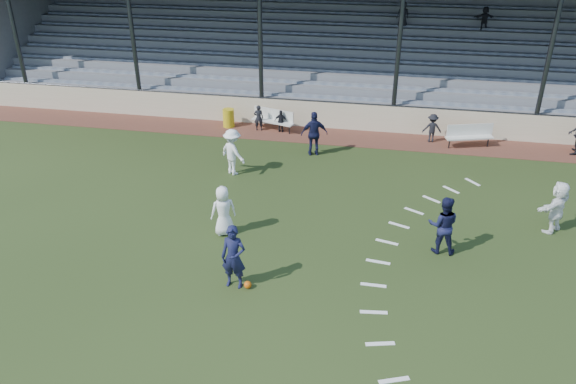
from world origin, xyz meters
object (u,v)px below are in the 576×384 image
object	(u,v)px
trash_bin	(229,118)
player_white_lead	(223,211)
football	(248,285)
bench_right	(470,134)
player_navy_lead	(234,257)
bench_left	(273,118)

from	to	relation	value
trash_bin	player_white_lead	bearing A→B (deg)	-74.60
trash_bin	football	world-z (taller)	trash_bin
bench_right	player_white_lead	world-z (taller)	player_white_lead
trash_bin	player_navy_lead	xyz separation A→B (m)	(3.52, -11.51, 0.48)
trash_bin	bench_left	bearing A→B (deg)	0.22
trash_bin	player_white_lead	world-z (taller)	player_white_lead
bench_left	trash_bin	xyz separation A→B (m)	(-2.10, -0.01, -0.15)
trash_bin	football	size ratio (longest dim) A/B	4.01
bench_left	football	bearing A→B (deg)	-63.53
bench_right	trash_bin	distance (m)	10.62
bench_left	player_navy_lead	size ratio (longest dim) A/B	1.10
bench_left	player_white_lead	world-z (taller)	player_white_lead
bench_left	bench_right	xyz separation A→B (m)	(8.51, -0.32, 0.00)
football	player_white_lead	xyz separation A→B (m)	(-1.42, 2.58, 0.71)
bench_left	player_navy_lead	xyz separation A→B (m)	(1.42, -11.52, 0.34)
bench_right	player_navy_lead	bearing A→B (deg)	-139.78
player_white_lead	player_navy_lead	size ratio (longest dim) A/B	0.88
football	player_white_lead	size ratio (longest dim) A/B	0.13
bench_left	trash_bin	size ratio (longest dim) A/B	2.44
bench_left	player_white_lead	xyz separation A→B (m)	(0.38, -8.99, 0.23)
player_white_lead	bench_left	bearing A→B (deg)	-116.92
bench_right	player_white_lead	distance (m)	11.89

